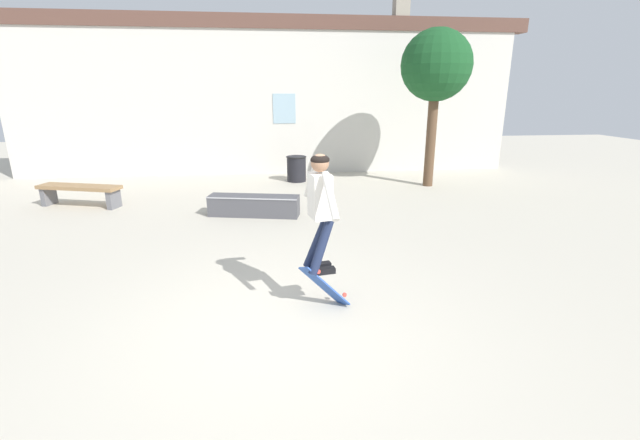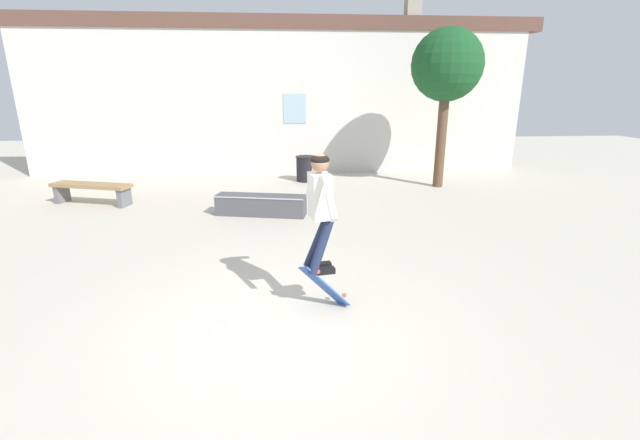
{
  "view_description": "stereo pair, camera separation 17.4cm",
  "coord_description": "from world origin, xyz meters",
  "px_view_note": "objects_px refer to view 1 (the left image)",
  "views": [
    {
      "loc": [
        -0.01,
        -4.31,
        2.58
      ],
      "look_at": [
        0.55,
        0.49,
        1.11
      ],
      "focal_mm": 24.0,
      "sensor_mm": 36.0,
      "label": 1
    },
    {
      "loc": [
        0.16,
        -4.33,
        2.58
      ],
      "look_at": [
        0.55,
        0.49,
        1.11
      ],
      "focal_mm": 24.0,
      "sensor_mm": 36.0,
      "label": 2
    }
  ],
  "objects_px": {
    "skater": "(320,203)",
    "park_bench": "(80,191)",
    "trash_bin": "(296,168)",
    "skate_ledge": "(254,206)",
    "tree_right": "(436,67)",
    "skateboard_flipping": "(325,286)"
  },
  "relations": [
    {
      "from": "tree_right",
      "to": "trash_bin",
      "type": "relative_size",
      "value": 5.59
    },
    {
      "from": "tree_right",
      "to": "skater",
      "type": "relative_size",
      "value": 2.88
    },
    {
      "from": "park_bench",
      "to": "skater",
      "type": "relative_size",
      "value": 1.38
    },
    {
      "from": "tree_right",
      "to": "trash_bin",
      "type": "bearing_deg",
      "value": 164.18
    },
    {
      "from": "skate_ledge",
      "to": "park_bench",
      "type": "bearing_deg",
      "value": 175.21
    },
    {
      "from": "trash_bin",
      "to": "skateboard_flipping",
      "type": "bearing_deg",
      "value": -91.11
    },
    {
      "from": "trash_bin",
      "to": "skate_ledge",
      "type": "bearing_deg",
      "value": -107.86
    },
    {
      "from": "tree_right",
      "to": "skater",
      "type": "xyz_separation_m",
      "value": [
        -3.85,
        -6.64,
        -1.84
      ]
    },
    {
      "from": "tree_right",
      "to": "skater",
      "type": "bearing_deg",
      "value": -120.08
    },
    {
      "from": "skate_ledge",
      "to": "skater",
      "type": "xyz_separation_m",
      "value": [
        0.94,
        -4.14,
        1.1
      ]
    },
    {
      "from": "tree_right",
      "to": "skate_ledge",
      "type": "xyz_separation_m",
      "value": [
        -4.79,
        -2.5,
        -2.95
      ]
    },
    {
      "from": "tree_right",
      "to": "trash_bin",
      "type": "xyz_separation_m",
      "value": [
        -3.65,
        1.03,
        -2.78
      ]
    },
    {
      "from": "skate_ledge",
      "to": "tree_right",
      "type": "bearing_deg",
      "value": 39.97
    },
    {
      "from": "park_bench",
      "to": "skate_ledge",
      "type": "height_order",
      "value": "park_bench"
    },
    {
      "from": "trash_bin",
      "to": "skater",
      "type": "height_order",
      "value": "skater"
    },
    {
      "from": "skater",
      "to": "park_bench",
      "type": "bearing_deg",
      "value": 122.71
    },
    {
      "from": "trash_bin",
      "to": "skater",
      "type": "xyz_separation_m",
      "value": [
        -0.2,
        -7.67,
        0.93
      ]
    },
    {
      "from": "trash_bin",
      "to": "skateboard_flipping",
      "type": "xyz_separation_m",
      "value": [
        -0.15,
        -7.74,
        -0.11
      ]
    },
    {
      "from": "skate_ledge",
      "to": "skateboard_flipping",
      "type": "bearing_deg",
      "value": -64.37
    },
    {
      "from": "park_bench",
      "to": "skater",
      "type": "distance_m",
      "value": 7.37
    },
    {
      "from": "park_bench",
      "to": "tree_right",
      "type": "bearing_deg",
      "value": 25.33
    },
    {
      "from": "park_bench",
      "to": "skateboard_flipping",
      "type": "relative_size",
      "value": 3.12
    }
  ]
}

